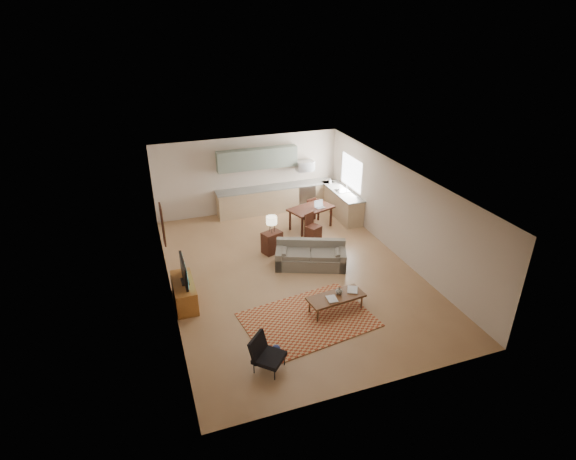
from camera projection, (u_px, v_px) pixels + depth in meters
name	position (u px, v px, depth m)	size (l,w,h in m)	color
room	(292.00, 228.00, 11.83)	(9.00, 9.00, 9.00)	#946B46
kitchen_counter_back	(276.00, 198.00, 16.03)	(4.26, 0.64, 0.92)	tan
kitchen_counter_right	(342.00, 203.00, 15.64)	(0.64, 2.26, 0.92)	tan
kitchen_range	(305.00, 195.00, 16.36)	(0.62, 0.62, 0.90)	#A5A8AD
kitchen_microwave	(305.00, 166.00, 15.89)	(0.62, 0.40, 0.35)	#A5A8AD
upper_cabinets	(257.00, 159.00, 15.32)	(2.80, 0.34, 0.70)	slate
window_right	(351.00, 173.00, 15.24)	(0.02, 1.40, 1.05)	white
wall_art_left	(163.00, 225.00, 11.55)	(0.06, 0.42, 1.10)	olive
triptych	(245.00, 164.00, 15.41)	(1.70, 0.04, 0.50)	beige
rug	(308.00, 320.00, 10.49)	(2.90, 2.01, 0.02)	maroon
sofa	(311.00, 255.00, 12.55)	(2.04, 0.88, 0.71)	#645C51
coffee_table	(336.00, 303.00, 10.74)	(1.39, 0.55, 0.42)	#4C2B15
book_a	(327.00, 300.00, 10.49)	(0.25, 0.32, 0.03)	maroon
book_b	(347.00, 289.00, 10.88)	(0.37, 0.40, 0.02)	navy
vase	(339.00, 291.00, 10.70)	(0.19, 0.19, 0.18)	black
armchair	(269.00, 355.00, 8.91)	(0.64, 0.64, 0.73)	black
tv_credenza	(184.00, 293.00, 10.98)	(0.50, 1.31, 0.60)	#93531F
tv	(184.00, 271.00, 10.73)	(0.10, 1.01, 0.60)	black
console_table	(272.00, 242.00, 13.30)	(0.56, 0.37, 0.66)	black
table_lamp	(272.00, 224.00, 13.04)	(0.32, 0.32, 0.52)	beige
dining_table	(311.00, 218.00, 14.77)	(1.44, 0.83, 0.73)	black
dining_chair_near	(313.00, 226.00, 14.06)	(0.40, 0.42, 0.84)	black
dining_chair_far	(308.00, 208.00, 15.43)	(0.38, 0.40, 0.80)	black
laptop	(320.00, 204.00, 14.56)	(0.31, 0.23, 0.23)	#A5A8AD
soap_bottle	(330.00, 181.00, 16.03)	(0.10, 0.10, 0.19)	beige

